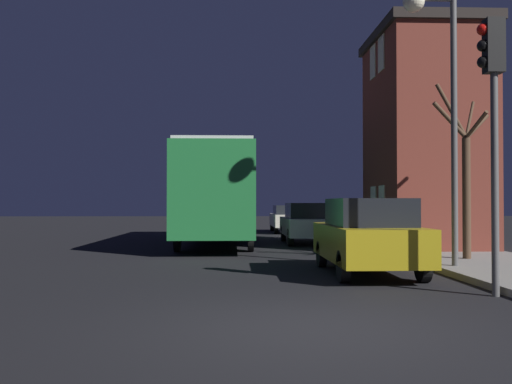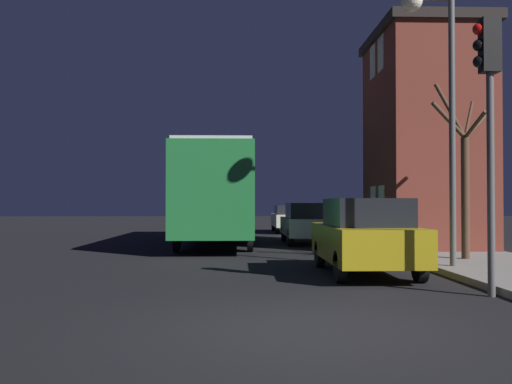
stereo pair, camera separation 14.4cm
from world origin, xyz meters
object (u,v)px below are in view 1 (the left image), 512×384
at_px(traffic_light, 492,97).
at_px(car_near_lane, 367,235).
at_px(bare_tree, 465,173).
at_px(bus, 218,189).
at_px(streetlamp, 434,64).
at_px(car_mid_lane, 308,222).
at_px(car_far_lane, 289,218).

height_order(traffic_light, car_near_lane, traffic_light).
height_order(bare_tree, car_near_lane, bare_tree).
bearing_deg(bus, bare_tree, -49.82).
height_order(streetlamp, car_near_lane, streetlamp).
xyz_separation_m(traffic_light, car_mid_lane, (-1.45, 12.31, -2.47)).
bearing_deg(car_near_lane, bus, 109.92).
bearing_deg(car_far_lane, streetlamp, -84.64).
bearing_deg(car_mid_lane, bus, 175.23).
relative_size(car_mid_lane, car_far_lane, 0.94).
bearing_deg(car_near_lane, traffic_light, -64.96).
bearing_deg(bare_tree, car_far_lane, 100.77).
height_order(streetlamp, car_mid_lane, streetlamp).
distance_m(bus, car_near_lane, 10.32).
bearing_deg(car_far_lane, bare_tree, -79.23).
xyz_separation_m(traffic_light, bus, (-4.88, 12.60, -1.20)).
relative_size(traffic_light, bare_tree, 1.03).
xyz_separation_m(bare_tree, car_far_lane, (-2.96, 15.55, -1.53)).
height_order(traffic_light, car_mid_lane, traffic_light).
bearing_deg(traffic_light, bus, 111.16).
height_order(traffic_light, bare_tree, traffic_light).
xyz_separation_m(streetlamp, bus, (-5.11, 9.25, -2.57)).
bearing_deg(traffic_light, car_mid_lane, 96.70).
relative_size(traffic_light, car_mid_lane, 1.05).
bearing_deg(car_far_lane, traffic_light, -86.15).
height_order(car_mid_lane, car_far_lane, car_mid_lane).
height_order(bus, car_near_lane, bus).
relative_size(streetlamp, car_near_lane, 1.47).
xyz_separation_m(car_near_lane, car_far_lane, (0.01, 17.54, -0.07)).
height_order(streetlamp, bare_tree, streetlamp).
distance_m(bare_tree, car_near_lane, 3.85).
xyz_separation_m(streetlamp, car_mid_lane, (-1.68, 8.96, -3.84)).
relative_size(traffic_light, car_far_lane, 0.98).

